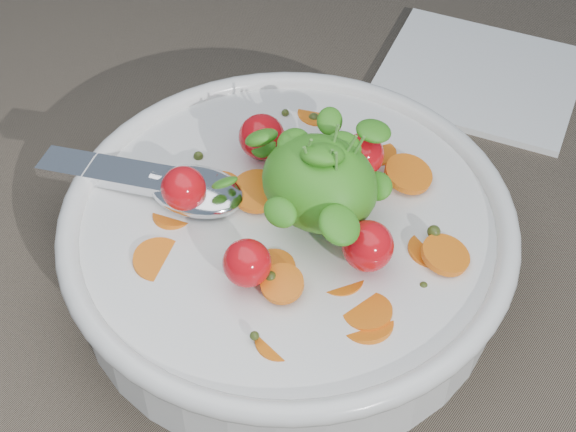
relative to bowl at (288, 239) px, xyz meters
The scene contains 3 objects.
ground 0.05m from the bowl, 143.80° to the left, with size 6.00×6.00×0.00m, color #6B5D4C.
bowl is the anchor object (origin of this frame).
napkin 0.28m from the bowl, 88.76° to the left, with size 0.17×0.15×0.01m, color white.
Camera 1 is at (0.27, -0.35, 0.50)m, focal length 55.00 mm.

